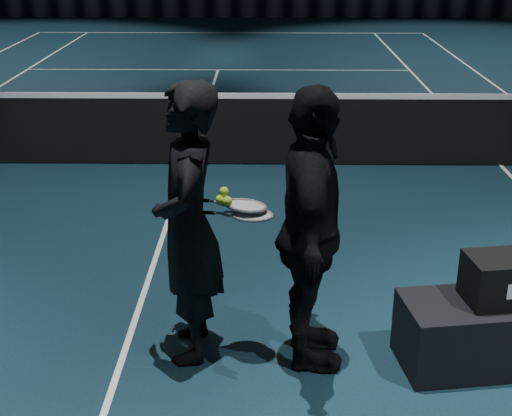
{
  "coord_description": "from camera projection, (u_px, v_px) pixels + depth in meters",
  "views": [
    {
      "loc": [
        1.04,
        -8.88,
        2.96
      ],
      "look_at": [
        0.98,
        -4.4,
        1.16
      ],
      "focal_mm": 50.0,
      "sensor_mm": 36.0,
      "label": 1
    }
  ],
  "objects": [
    {
      "name": "player_a",
      "position": [
        188.0,
        225.0,
        4.93
      ],
      "size": [
        0.53,
        0.77,
        2.02
      ],
      "primitive_type": "imported",
      "rotation": [
        0.0,
        0.0,
        -1.5
      ],
      "color": "black",
      "rests_on": "floor"
    },
    {
      "name": "floor",
      "position": [
        187.0,
        164.0,
        9.35
      ],
      "size": [
        36.0,
        36.0,
        0.0
      ],
      "primitive_type": "plane",
      "color": "black",
      "rests_on": "ground"
    },
    {
      "name": "sponsor_backdrop",
      "position": [
        235.0,
        3.0,
        23.56
      ],
      "size": [
        22.0,
        0.15,
        0.9
      ],
      "primitive_type": "cube",
      "color": "black",
      "rests_on": "floor"
    },
    {
      "name": "court_lines",
      "position": [
        187.0,
        164.0,
        9.35
      ],
      "size": [
        10.98,
        23.78,
        0.01
      ],
      "primitive_type": null,
      "color": "white",
      "rests_on": "floor"
    },
    {
      "name": "net_tape",
      "position": [
        184.0,
        96.0,
        9.01
      ],
      "size": [
        12.8,
        0.03,
        0.07
      ],
      "primitive_type": "cube",
      "color": "white",
      "rests_on": "net_mesh"
    },
    {
      "name": "racket_upper",
      "position": [
        246.0,
        206.0,
        4.86
      ],
      "size": [
        0.69,
        0.26,
        0.1
      ],
      "primitive_type": null,
      "rotation": [
        0.0,
        0.1,
        -0.06
      ],
      "color": "black",
      "rests_on": "player_b"
    },
    {
      "name": "player_b",
      "position": [
        311.0,
        232.0,
        4.82
      ],
      "size": [
        0.51,
        1.19,
        2.02
      ],
      "primitive_type": "imported",
      "rotation": [
        0.0,
        0.0,
        1.55
      ],
      "color": "black",
      "rests_on": "floor"
    },
    {
      "name": "tennis_balls",
      "position": [
        224.0,
        198.0,
        4.82
      ],
      "size": [
        0.12,
        0.1,
        0.12
      ],
      "primitive_type": null,
      "color": "#93C128",
      "rests_on": "racket_upper"
    },
    {
      "name": "racket_lower",
      "position": [
        252.0,
        215.0,
        4.83
      ],
      "size": [
        0.7,
        0.3,
        0.03
      ],
      "primitive_type": null,
      "rotation": [
        0.0,
        0.0,
        -0.13
      ],
      "color": "black",
      "rests_on": "player_a"
    },
    {
      "name": "net_mesh",
      "position": [
        186.0,
        131.0,
        9.19
      ],
      "size": [
        12.8,
        0.02,
        0.86
      ],
      "primitive_type": "cube",
      "color": "black",
      "rests_on": "floor"
    }
  ]
}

